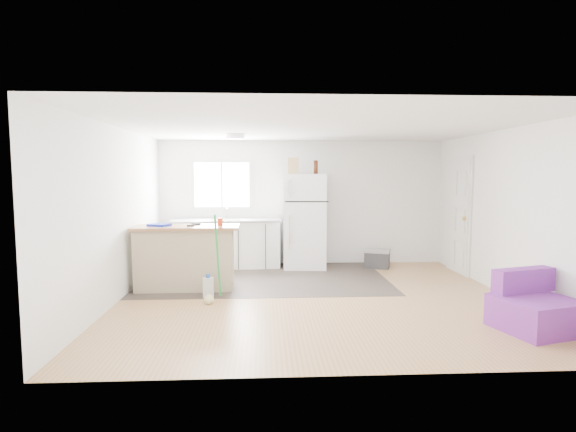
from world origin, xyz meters
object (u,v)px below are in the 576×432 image
object	(u,v)px
peninsula	(185,257)
cardboard_box	(293,166)
bottle_left	(316,167)
bottle_right	(316,167)
refrigerator	(305,221)
red_cup	(220,222)
mop	(212,286)
blue_tray	(159,225)
purple_seat	(534,309)
cleaner_jug	(208,287)
kitchen_cabinets	(226,243)
cooler	(377,258)

from	to	relation	value
peninsula	cardboard_box	bearing A→B (deg)	39.73
bottle_left	bottle_right	distance (m)	0.07
peninsula	bottle_right	size ratio (longest dim) A/B	6.36
peninsula	cardboard_box	xyz separation A→B (m)	(1.74, 1.48, 1.41)
refrigerator	cardboard_box	distance (m)	1.05
cardboard_box	refrigerator	bearing A→B (deg)	12.14
refrigerator	red_cup	bearing A→B (deg)	-128.10
red_cup	bottle_left	bearing A→B (deg)	42.58
mop	blue_tray	world-z (taller)	mop
refrigerator	mop	size ratio (longest dim) A/B	1.43
purple_seat	peninsula	bearing A→B (deg)	138.73
refrigerator	bottle_left	distance (m)	1.02
purple_seat	mop	xyz separation A→B (m)	(-3.76, 1.24, -0.00)
cleaner_jug	bottle_left	bearing A→B (deg)	41.37
mop	refrigerator	bearing A→B (deg)	64.01
peninsula	refrigerator	xyz separation A→B (m)	(1.96, 1.53, 0.39)
bottle_right	purple_seat	bearing A→B (deg)	-59.79
kitchen_cabinets	bottle_left	world-z (taller)	bottle_left
cleaner_jug	blue_tray	xyz separation A→B (m)	(-0.78, 0.47, 0.85)
cooler	kitchen_cabinets	bearing A→B (deg)	-162.62
mop	red_cup	bearing A→B (deg)	92.86
kitchen_cabinets	bottle_right	bearing A→B (deg)	-6.64
red_cup	mop	bearing A→B (deg)	-93.76
cooler	blue_tray	bearing A→B (deg)	-137.75
peninsula	blue_tray	distance (m)	0.63
mop	peninsula	bearing A→B (deg)	128.39
cooler	bottle_left	size ratio (longest dim) A/B	2.19
peninsula	mop	bearing A→B (deg)	-58.98
purple_seat	mop	size ratio (longest dim) A/B	0.78
refrigerator	blue_tray	world-z (taller)	refrigerator
kitchen_cabinets	peninsula	world-z (taller)	kitchen_cabinets
peninsula	purple_seat	xyz separation A→B (m)	(4.24, -2.02, -0.26)
cleaner_jug	mop	world-z (taller)	mop
cooler	peninsula	bearing A→B (deg)	-135.76
cleaner_jug	blue_tray	size ratio (longest dim) A/B	1.11
purple_seat	cardboard_box	world-z (taller)	cardboard_box
refrigerator	bottle_left	size ratio (longest dim) A/B	7.03
cleaner_jug	red_cup	xyz separation A→B (m)	(0.14, 0.47, 0.89)
peninsula	bottle_left	xyz separation A→B (m)	(2.15, 1.48, 1.39)
red_cup	blue_tray	size ratio (longest dim) A/B	0.40
kitchen_cabinets	cardboard_box	world-z (taller)	cardboard_box
peninsula	cleaner_jug	distance (m)	0.71
cooler	mop	size ratio (longest dim) A/B	0.45
cleaner_jug	cooler	bearing A→B (deg)	26.00
mop	bottle_right	xyz separation A→B (m)	(1.68, 2.33, 1.65)
purple_seat	cleaner_jug	distance (m)	4.14
refrigerator	cleaner_jug	bearing A→B (deg)	-123.04
kitchen_cabinets	blue_tray	xyz separation A→B (m)	(-0.86, -1.61, 0.53)
kitchen_cabinets	bottle_right	xyz separation A→B (m)	(1.69, -0.05, 1.42)
cleaner_jug	blue_tray	distance (m)	1.24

